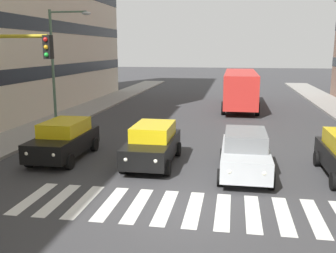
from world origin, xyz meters
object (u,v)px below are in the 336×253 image
at_px(bus_behind_traffic, 240,86).
at_px(street_lamp_right, 59,57).
at_px(car_3, 64,139).
at_px(car_1, 245,153).
at_px(car_2, 153,144).

height_order(bus_behind_traffic, street_lamp_right, street_lamp_right).
bearing_deg(car_3, street_lamp_right, -64.44).
distance_m(car_1, street_lamp_right, 13.30).
bearing_deg(street_lamp_right, bus_behind_traffic, -135.23).
height_order(car_2, car_3, same).
height_order(car_1, bus_behind_traffic, bus_behind_traffic).
xyz_separation_m(car_1, car_3, (8.01, -0.94, 0.00)).
height_order(car_1, street_lamp_right, street_lamp_right).
bearing_deg(street_lamp_right, car_2, 138.91).
bearing_deg(car_1, car_2, -11.50).
relative_size(car_1, street_lamp_right, 0.64).
xyz_separation_m(car_1, bus_behind_traffic, (0.00, -17.61, 0.97)).
xyz_separation_m(bus_behind_traffic, street_lamp_right, (10.84, 10.75, 2.54)).
relative_size(car_2, car_3, 1.00).
bearing_deg(car_3, car_1, 173.30).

